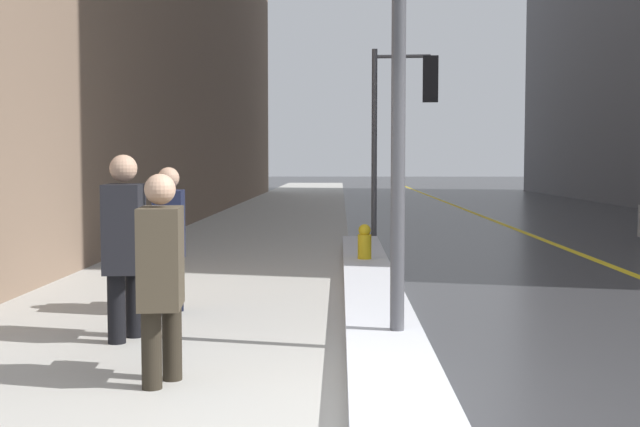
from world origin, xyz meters
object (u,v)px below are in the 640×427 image
Objects in this scene: pedestrian_in_glasses at (161,269)px; fire_hydrant at (365,248)px; traffic_light_near at (409,103)px; pedestrian_trailing at (125,238)px; pedestrian_with_shoulder_bag at (169,233)px.

fire_hydrant is (1.64, 6.00, -0.50)m from pedestrian_in_glasses.
traffic_light_near is 2.29× the size of pedestrian_trailing.
pedestrian_with_shoulder_bag is 2.22× the size of fire_hydrant.
traffic_light_near is at bearing 159.54° from pedestrian_in_glasses.
pedestrian_trailing reaches higher than pedestrian_with_shoulder_bag.
pedestrian_in_glasses is 2.74m from pedestrian_with_shoulder_bag.
traffic_light_near is at bearing 153.72° from pedestrian_trailing.
pedestrian_trailing is (-0.64, 1.40, 0.08)m from pedestrian_in_glasses.
traffic_light_near is 5.08m from fire_hydrant.
fire_hydrant is (2.28, 4.60, -0.58)m from pedestrian_trailing.
pedestrian_in_glasses is 0.91× the size of pedestrian_trailing.
pedestrian_with_shoulder_bag is at bearing 168.39° from pedestrian_trailing.
traffic_light_near is at bearing 151.44° from pedestrian_with_shoulder_bag.
pedestrian_trailing is at bearing -11.61° from pedestrian_with_shoulder_bag.
traffic_light_near reaches higher than pedestrian_with_shoulder_bag.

